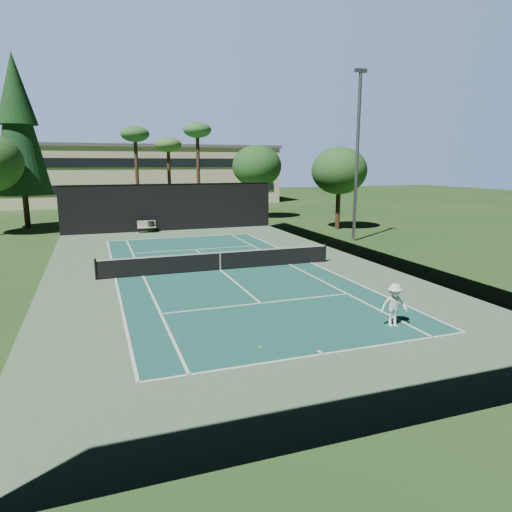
{
  "coord_description": "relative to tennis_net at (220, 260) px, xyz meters",
  "views": [
    {
      "loc": [
        -6.27,
        -23.45,
        5.71
      ],
      "look_at": [
        1.0,
        -3.0,
        1.3
      ],
      "focal_mm": 32.0,
      "sensor_mm": 36.0,
      "label": 1
    }
  ],
  "objects": [
    {
      "name": "ground",
      "position": [
        0.0,
        0.0,
        -0.56
      ],
      "size": [
        160.0,
        160.0,
        0.0
      ],
      "primitive_type": "plane",
      "color": "#25481B",
      "rests_on": "ground"
    },
    {
      "name": "apron_slab",
      "position": [
        0.0,
        0.0,
        -0.55
      ],
      "size": [
        18.0,
        32.0,
        0.01
      ],
      "primitive_type": "cube",
      "color": "#567A57",
      "rests_on": "ground"
    },
    {
      "name": "court_surface",
      "position": [
        0.0,
        0.0,
        -0.55
      ],
      "size": [
        10.97,
        23.77,
        0.01
      ],
      "primitive_type": "cube",
      "color": "#1C5B4E",
      "rests_on": "ground"
    },
    {
      "name": "court_lines",
      "position": [
        0.0,
        0.0,
        -0.54
      ],
      "size": [
        11.07,
        23.87,
        0.01
      ],
      "color": "white",
      "rests_on": "ground"
    },
    {
      "name": "tennis_net",
      "position": [
        0.0,
        0.0,
        0.0
      ],
      "size": [
        12.9,
        0.1,
        1.1
      ],
      "color": "black",
      "rests_on": "ground"
    },
    {
      "name": "fence",
      "position": [
        0.0,
        0.06,
        1.45
      ],
      "size": [
        18.04,
        32.05,
        4.03
      ],
      "color": "black",
      "rests_on": "ground"
    },
    {
      "name": "player",
      "position": [
        3.56,
        -10.48,
        0.22
      ],
      "size": [
        1.11,
        0.8,
        1.56
      ],
      "primitive_type": "imported",
      "rotation": [
        0.0,
        0.0,
        -0.24
      ],
      "color": "white",
      "rests_on": "ground"
    },
    {
      "name": "tennis_ball_a",
      "position": [
        -1.64,
        -10.8,
        -0.52
      ],
      "size": [
        0.07,
        0.07,
        0.07
      ],
      "primitive_type": "sphere",
      "color": "#E3F136",
      "rests_on": "ground"
    },
    {
      "name": "tennis_ball_b",
      "position": [
        -3.21,
        1.18,
        -0.53
      ],
      "size": [
        0.06,
        0.06,
        0.06
      ],
      "primitive_type": "sphere",
      "color": "#BCD730",
      "rests_on": "ground"
    },
    {
      "name": "tennis_ball_c",
      "position": [
        -0.62,
        2.57,
        -0.53
      ],
      "size": [
        0.06,
        0.06,
        0.06
      ],
      "primitive_type": "sphere",
      "color": "#DAEA35",
      "rests_on": "ground"
    },
    {
      "name": "tennis_ball_d",
      "position": [
        -2.92,
        2.23,
        -0.52
      ],
      "size": [
        0.07,
        0.07,
        0.07
      ],
      "primitive_type": "sphere",
      "color": "#B3D330",
      "rests_on": "ground"
    },
    {
      "name": "park_bench",
      "position": [
        -2.21,
        15.39,
        -0.01
      ],
      "size": [
        1.5,
        0.45,
        1.02
      ],
      "color": "beige",
      "rests_on": "ground"
    },
    {
      "name": "trash_bin",
      "position": [
        -1.83,
        15.53,
        -0.08
      ],
      "size": [
        0.56,
        0.56,
        0.95
      ],
      "color": "black",
      "rests_on": "ground"
    },
    {
      "name": "pine_tree",
      "position": [
        -12.0,
        22.0,
        9.0
      ],
      "size": [
        4.8,
        4.8,
        15.0
      ],
      "color": "#402A1B",
      "rests_on": "ground"
    },
    {
      "name": "palm_a",
      "position": [
        -2.0,
        24.0,
        7.63
      ],
      "size": [
        2.8,
        2.8,
        9.32
      ],
      "color": "#43301C",
      "rests_on": "ground"
    },
    {
      "name": "palm_b",
      "position": [
        1.5,
        26.0,
        6.8
      ],
      "size": [
        2.8,
        2.8,
        8.42
      ],
      "color": "#432E1D",
      "rests_on": "ground"
    },
    {
      "name": "palm_c",
      "position": [
        4.0,
        23.0,
        8.05
      ],
      "size": [
        2.8,
        2.8,
        9.77
      ],
      "color": "#462D1E",
      "rests_on": "ground"
    },
    {
      "name": "decid_tree_a",
      "position": [
        10.0,
        22.0,
        4.86
      ],
      "size": [
        5.12,
        5.12,
        7.62
      ],
      "color": "#472E1E",
      "rests_on": "ground"
    },
    {
      "name": "decid_tree_b",
      "position": [
        14.0,
        12.0,
        4.52
      ],
      "size": [
        4.8,
        4.8,
        7.14
      ],
      "color": "#492D1F",
      "rests_on": "ground"
    },
    {
      "name": "campus_building",
      "position": [
        0.0,
        45.98,
        3.65
      ],
      "size": [
        40.5,
        12.5,
        8.3
      ],
      "color": "beige",
      "rests_on": "ground"
    },
    {
      "name": "light_pole",
      "position": [
        12.0,
        6.0,
        5.9
      ],
      "size": [
        0.9,
        0.25,
        12.22
      ],
      "color": "gray",
      "rests_on": "ground"
    }
  ]
}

